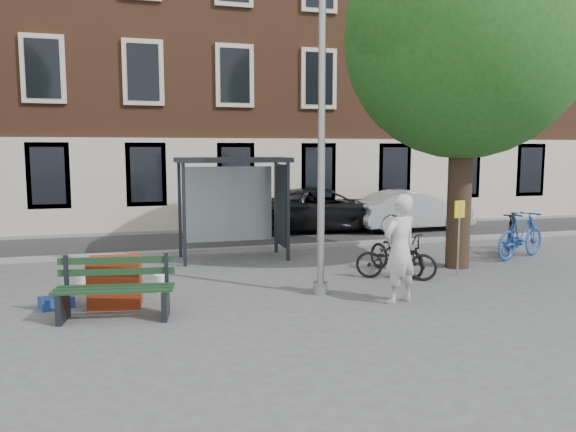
% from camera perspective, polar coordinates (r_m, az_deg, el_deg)
% --- Properties ---
extents(ground, '(90.00, 90.00, 0.00)m').
position_cam_1_polar(ground, '(11.14, 3.31, -7.92)').
color(ground, '#4C4C4F').
rests_on(ground, ground).
extents(road, '(40.00, 4.00, 0.01)m').
position_cam_1_polar(road, '(17.76, -4.11, -2.37)').
color(road, '#28282B').
rests_on(road, ground).
extents(curb_near, '(40.00, 0.25, 0.12)m').
position_cam_1_polar(curb_near, '(15.83, -2.63, -3.28)').
color(curb_near, gray).
rests_on(curb_near, ground).
extents(curb_far, '(40.00, 0.25, 0.12)m').
position_cam_1_polar(curb_far, '(19.69, -5.29, -1.31)').
color(curb_far, gray).
rests_on(curb_far, ground).
extents(building_row, '(30.00, 8.00, 14.00)m').
position_cam_1_polar(building_row, '(23.81, -7.32, 16.83)').
color(building_row, brown).
rests_on(building_row, ground).
extents(lamppost, '(0.28, 0.35, 6.11)m').
position_cam_1_polar(lamppost, '(10.77, 3.41, 6.55)').
color(lamppost, '#9EA0A3').
rests_on(lamppost, ground).
extents(tree_right, '(5.76, 5.60, 8.20)m').
position_cam_1_polar(tree_right, '(14.09, 17.90, 17.89)').
color(tree_right, black).
rests_on(tree_right, ground).
extents(bus_shelter, '(2.85, 1.45, 2.62)m').
position_cam_1_polar(bus_shelter, '(14.61, -4.20, 3.21)').
color(bus_shelter, '#1E2328').
rests_on(bus_shelter, ground).
extents(painter, '(0.85, 0.69, 2.02)m').
position_cam_1_polar(painter, '(10.51, 11.29, -3.30)').
color(painter, silver).
rests_on(painter, ground).
extents(bench, '(2.01, 0.92, 1.00)m').
position_cam_1_polar(bench, '(9.91, -17.16, -7.34)').
color(bench, '#1E2328').
rests_on(bench, ground).
extents(bike_a, '(1.82, 1.41, 0.92)m').
position_cam_1_polar(bike_a, '(12.48, 10.92, -4.27)').
color(bike_a, black).
rests_on(bike_a, ground).
extents(bike_b, '(2.13, 1.29, 1.24)m').
position_cam_1_polar(bike_b, '(15.78, 22.58, -1.78)').
color(bike_b, '#1C479B').
rests_on(bike_b, ground).
extents(bike_c, '(1.05, 1.92, 0.96)m').
position_cam_1_polar(bike_c, '(13.09, 10.95, -3.66)').
color(bike_c, black).
rests_on(bike_c, ground).
extents(bike_d, '(1.57, 1.66, 1.07)m').
position_cam_1_polar(bike_d, '(16.56, 21.72, -1.65)').
color(bike_d, black).
rests_on(bike_d, ground).
extents(car_dark, '(5.67, 3.15, 1.50)m').
position_cam_1_polar(car_dark, '(19.60, 3.76, 0.70)').
color(car_dark, black).
rests_on(car_dark, ground).
extents(car_silver, '(4.35, 1.77, 1.40)m').
position_cam_1_polar(car_silver, '(20.09, 12.56, 0.56)').
color(car_silver, '#ABAFB3').
rests_on(car_silver, ground).
extents(red_stand, '(0.96, 0.70, 0.90)m').
position_cam_1_polar(red_stand, '(10.62, -17.17, -6.44)').
color(red_stand, maroon).
rests_on(red_stand, ground).
extents(blue_crate, '(0.65, 0.56, 0.20)m').
position_cam_1_polar(blue_crate, '(11.00, -22.47, -8.09)').
color(blue_crate, navy).
rests_on(blue_crate, ground).
extents(bucket_b, '(0.32, 0.32, 0.36)m').
position_cam_1_polar(bucket_b, '(11.51, -12.77, -6.67)').
color(bucket_b, white).
rests_on(bucket_b, ground).
extents(bucket_c, '(0.37, 0.37, 0.36)m').
position_cam_1_polar(bucket_c, '(12.01, -20.07, -6.36)').
color(bucket_c, silver).
rests_on(bucket_c, ground).
extents(notice_sign, '(0.29, 0.09, 1.69)m').
position_cam_1_polar(notice_sign, '(13.06, 16.99, -0.72)').
color(notice_sign, '#9EA0A3').
rests_on(notice_sign, ground).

